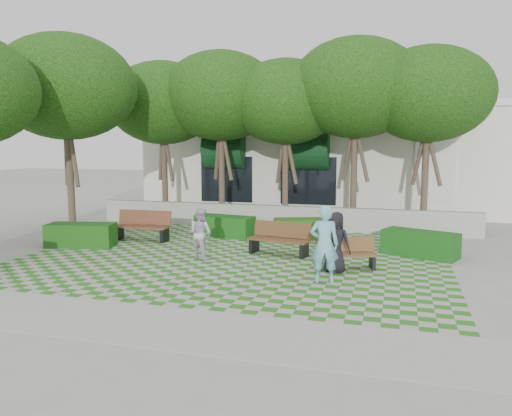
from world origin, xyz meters
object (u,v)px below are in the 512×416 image
(bench_east, at_px, (346,254))
(person_white, at_px, (201,233))
(bench_mid, at_px, (280,239))
(bench_west, at_px, (142,226))
(hedge_east, at_px, (420,244))
(hedge_midright, at_px, (304,229))
(hedge_west, at_px, (81,235))
(hedge_midleft, at_px, (225,226))
(person_dark, at_px, (335,242))
(person_blue, at_px, (324,244))

(bench_east, distance_m, person_white, 4.16)
(bench_mid, distance_m, person_white, 2.36)
(bench_east, height_order, bench_west, bench_west)
(hedge_east, height_order, person_white, person_white)
(hedge_midright, distance_m, hedge_west, 7.42)
(hedge_east, xyz_separation_m, hedge_midleft, (-6.61, 1.43, -0.00))
(person_dark, bearing_deg, hedge_midright, -55.26)
(hedge_west, bearing_deg, bench_mid, 5.39)
(hedge_midright, bearing_deg, bench_west, -161.01)
(bench_mid, relative_size, hedge_midright, 0.95)
(bench_west, bearing_deg, person_white, -34.67)
(bench_mid, xyz_separation_m, hedge_midleft, (-2.59, 2.37, -0.10))
(person_dark, distance_m, person_white, 3.96)
(bench_west, relative_size, hedge_midleft, 0.93)
(hedge_east, relative_size, person_dark, 1.35)
(hedge_east, bearing_deg, bench_mid, -166.86)
(bench_east, bearing_deg, hedge_midright, 99.07)
(hedge_midleft, bearing_deg, person_white, -81.52)
(hedge_east, bearing_deg, bench_west, -179.56)
(person_blue, height_order, person_white, person_blue)
(person_dark, bearing_deg, bench_mid, -27.11)
(bench_mid, height_order, hedge_west, bench_mid)
(hedge_midleft, bearing_deg, person_dark, -41.86)
(hedge_west, bearing_deg, hedge_midright, 26.30)
(hedge_midright, distance_m, person_dark, 4.61)
(hedge_east, distance_m, person_blue, 4.32)
(person_white, bearing_deg, hedge_east, -139.39)
(hedge_east, bearing_deg, person_blue, -122.42)
(person_blue, bearing_deg, hedge_west, -24.64)
(person_blue, relative_size, person_white, 1.26)
(person_white, bearing_deg, person_blue, 179.56)
(hedge_east, height_order, person_blue, person_blue)
(person_blue, distance_m, person_dark, 1.08)
(person_dark, bearing_deg, hedge_west, 6.96)
(bench_west, relative_size, person_blue, 1.05)
(hedge_midleft, xyz_separation_m, person_white, (0.52, -3.47, 0.37))
(hedge_midright, bearing_deg, bench_mid, -94.66)
(bench_east, height_order, person_white, person_white)
(hedge_midright, height_order, hedge_west, hedge_west)
(bench_west, distance_m, person_white, 3.58)
(bench_east, bearing_deg, person_dark, -132.06)
(hedge_midleft, bearing_deg, bench_west, -148.57)
(bench_east, relative_size, hedge_west, 0.78)
(bench_mid, distance_m, bench_west, 5.12)
(hedge_east, height_order, hedge_west, hedge_west)
(bench_mid, xyz_separation_m, hedge_midright, (0.22, 2.68, -0.11))
(bench_east, relative_size, person_dark, 1.05)
(bench_east, bearing_deg, hedge_midleft, 126.18)
(bench_mid, distance_m, person_dark, 2.48)
(bench_mid, xyz_separation_m, bench_west, (-5.05, 0.87, 0.03))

